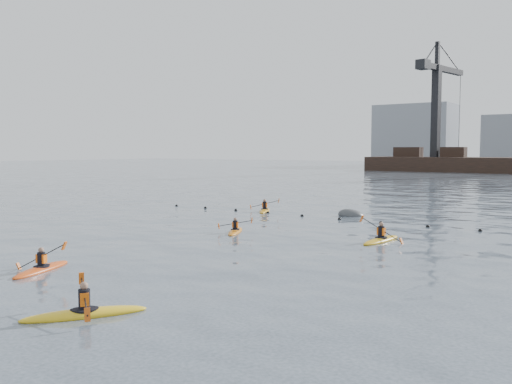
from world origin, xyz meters
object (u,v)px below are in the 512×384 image
(kayaker_3, at_px, (381,239))
(kayaker_5, at_px, (265,210))
(kayaker_2, at_px, (235,231))
(kayaker_1, at_px, (85,312))
(kayaker_0, at_px, (42,268))
(mooring_buoy, at_px, (351,216))

(kayaker_3, distance_m, kayaker_5, 14.72)
(kayaker_3, bearing_deg, kayaker_2, -161.90)
(kayaker_1, xyz_separation_m, kayaker_2, (-5.94, 14.89, -0.01))
(kayaker_0, relative_size, kayaker_2, 1.12)
(kayaker_3, xyz_separation_m, kayaker_5, (-12.49, 7.79, -0.00))
(kayaker_0, xyz_separation_m, mooring_buoy, (2.40, 22.98, -0.10))
(kayaker_1, xyz_separation_m, mooring_buoy, (-3.77, 25.70, -0.11))
(kayaker_0, xyz_separation_m, kayaker_1, (6.17, -2.72, 0.01))
(kayaker_2, relative_size, kayaker_3, 0.83)
(kayaker_3, relative_size, kayaker_5, 1.08)
(kayaker_0, bearing_deg, kayaker_2, 69.18)
(kayaker_0, distance_m, kayaker_2, 12.17)
(kayaker_1, bearing_deg, mooring_buoy, 132.01)
(kayaker_0, distance_m, kayaker_1, 6.74)
(kayaker_5, distance_m, mooring_buoy, 6.77)
(kayaker_0, distance_m, kayaker_5, 22.23)
(kayaker_1, distance_m, kayaker_5, 26.66)
(kayaker_3, bearing_deg, mooring_buoy, 128.10)
(mooring_buoy, bearing_deg, kayaker_2, -101.37)
(kayaker_2, height_order, kayaker_3, kayaker_3)
(kayaker_1, xyz_separation_m, kayaker_3, (2.06, 16.74, 0.00))
(kayaker_2, xyz_separation_m, kayaker_5, (-4.49, 9.65, 0.01))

